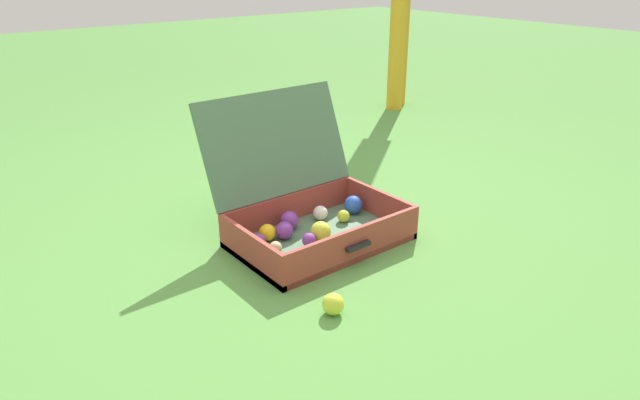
# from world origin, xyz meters

# --- Properties ---
(ground_plane) EXTENTS (16.00, 16.00, 0.00)m
(ground_plane) POSITION_xyz_m (0.00, 0.00, 0.00)
(ground_plane) COLOR #569342
(open_suitcase) EXTENTS (0.67, 0.63, 0.55)m
(open_suitcase) POSITION_xyz_m (0.05, 0.09, 0.12)
(open_suitcase) COLOR #4C7051
(open_suitcase) RESTS_ON ground
(stray_ball_on_grass) EXTENTS (0.07, 0.07, 0.07)m
(stray_ball_on_grass) POSITION_xyz_m (-0.22, -0.41, 0.04)
(stray_ball_on_grass) COLOR #CCDB38
(stray_ball_on_grass) RESTS_ON ground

